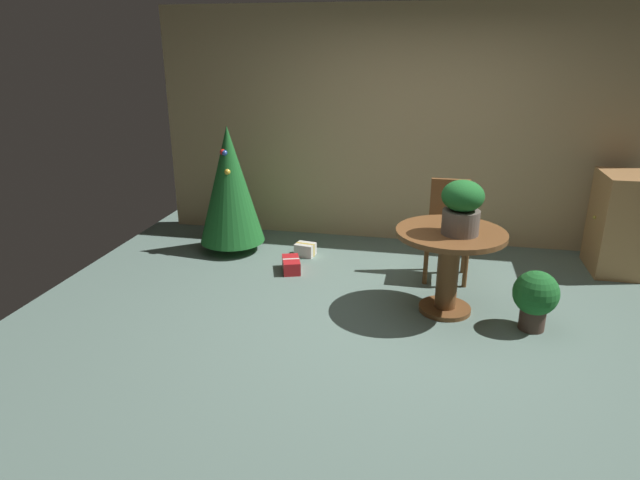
% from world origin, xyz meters
% --- Properties ---
extents(ground_plane, '(6.60, 6.60, 0.00)m').
position_xyz_m(ground_plane, '(0.00, 0.00, 0.00)').
color(ground_plane, slate).
extents(back_wall_panel, '(6.00, 0.10, 2.60)m').
position_xyz_m(back_wall_panel, '(0.00, 2.20, 1.30)').
color(back_wall_panel, tan).
rests_on(back_wall_panel, ground_plane).
extents(round_dining_table, '(0.91, 0.91, 0.73)m').
position_xyz_m(round_dining_table, '(0.33, 0.37, 0.51)').
color(round_dining_table, brown).
rests_on(round_dining_table, ground_plane).
extents(flower_vase, '(0.34, 0.34, 0.44)m').
position_xyz_m(flower_vase, '(0.39, 0.30, 0.97)').
color(flower_vase, '#665B51').
rests_on(flower_vase, round_dining_table).
extents(wooden_chair_far, '(0.41, 0.40, 0.96)m').
position_xyz_m(wooden_chair_far, '(0.33, 1.16, 0.54)').
color(wooden_chair_far, brown).
rests_on(wooden_chair_far, ground_plane).
extents(holiday_tree, '(0.71, 0.71, 1.38)m').
position_xyz_m(holiday_tree, '(-1.98, 1.41, 0.75)').
color(holiday_tree, brown).
rests_on(holiday_tree, ground_plane).
extents(gift_box_cream, '(0.23, 0.20, 0.14)m').
position_xyz_m(gift_box_cream, '(-1.15, 1.40, 0.07)').
color(gift_box_cream, silver).
rests_on(gift_box_cream, ground_plane).
extents(gift_box_red, '(0.26, 0.35, 0.13)m').
position_xyz_m(gift_box_red, '(-1.19, 0.95, 0.07)').
color(gift_box_red, red).
rests_on(gift_box_red, ground_plane).
extents(wooden_cabinet, '(0.48, 0.63, 1.00)m').
position_xyz_m(wooden_cabinet, '(2.00, 1.63, 0.50)').
color(wooden_cabinet, '#B27F4C').
rests_on(wooden_cabinet, ground_plane).
extents(potted_plant, '(0.36, 0.36, 0.50)m').
position_xyz_m(potted_plant, '(1.02, 0.18, 0.29)').
color(potted_plant, '#4C382D').
rests_on(potted_plant, ground_plane).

